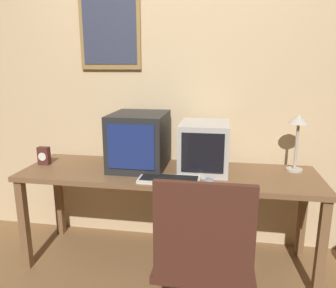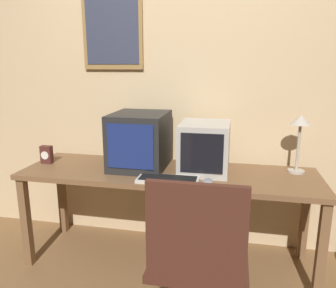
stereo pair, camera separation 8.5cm
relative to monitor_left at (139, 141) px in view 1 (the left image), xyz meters
The scene contains 9 objects.
wall_back 0.56m from the monitor_left, 56.68° to the left, with size 8.00×0.08×2.60m.
desk 0.36m from the monitor_left, 16.84° to the right, with size 2.11×0.61×0.72m.
monitor_left is the anchor object (origin of this frame).
monitor_right 0.48m from the monitor_left, ahead, with size 0.34×0.41×0.35m.
keyboard_main 0.43m from the monitor_left, 45.32° to the right, with size 0.40×0.16×0.03m.
mouse_near_keyboard 0.62m from the monitor_left, 26.96° to the right, with size 0.07×0.12×0.03m.
desk_clock 0.75m from the monitor_left, behind, with size 0.09×0.05×0.14m.
desk_lamp 1.13m from the monitor_left, ahead, with size 0.14×0.14×0.41m.
office_chair 1.07m from the monitor_left, 55.53° to the right, with size 0.52×0.52×0.97m.
Camera 1 is at (0.37, -1.19, 1.47)m, focal length 35.00 mm.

